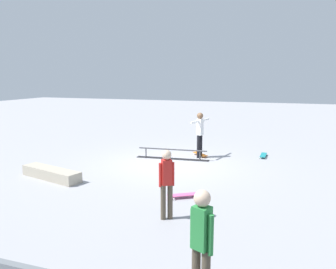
% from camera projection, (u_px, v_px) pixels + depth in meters
% --- Properties ---
extents(ground_plane, '(60.00, 60.00, 0.00)m').
position_uv_depth(ground_plane, '(170.00, 164.00, 11.58)').
color(ground_plane, '#9E9EA3').
extents(grind_rail, '(2.74, 0.48, 0.38)m').
position_uv_depth(grind_rail, '(172.00, 155.00, 12.28)').
color(grind_rail, black).
rests_on(grind_rail, ground_plane).
extents(skate_ledge, '(2.19, 1.01, 0.31)m').
position_uv_depth(skate_ledge, '(51.00, 174.00, 9.89)').
color(skate_ledge, '#B2A893').
rests_on(skate_ledge, ground_plane).
extents(skater_main, '(0.42, 1.34, 1.70)m').
position_uv_depth(skater_main, '(200.00, 132.00, 12.37)').
color(skater_main, black).
rests_on(skater_main, ground_plane).
extents(skateboard_main, '(0.71, 0.70, 0.09)m').
position_uv_depth(skateboard_main, '(200.00, 154.00, 12.75)').
color(skateboard_main, orange).
rests_on(skateboard_main, ground_plane).
extents(bystander_green_shirt, '(0.36, 0.25, 1.60)m').
position_uv_depth(bystander_green_shirt, '(201.00, 241.00, 4.28)').
color(bystander_green_shirt, brown).
rests_on(bystander_green_shirt, ground_plane).
extents(bystander_red_shirt, '(0.32, 0.26, 1.51)m').
position_uv_depth(bystander_red_shirt, '(167.00, 180.00, 6.97)').
color(bystander_red_shirt, brown).
rests_on(bystander_red_shirt, ground_plane).
extents(loose_skateboard_pink, '(0.78, 0.60, 0.09)m').
position_uv_depth(loose_skateboard_pink, '(183.00, 195.00, 8.33)').
color(loose_skateboard_pink, '#E05993').
rests_on(loose_skateboard_pink, ground_plane).
extents(loose_skateboard_teal, '(0.28, 0.81, 0.09)m').
position_uv_depth(loose_skateboard_teal, '(263.00, 155.00, 12.59)').
color(loose_skateboard_teal, teal).
rests_on(loose_skateboard_teal, ground_plane).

